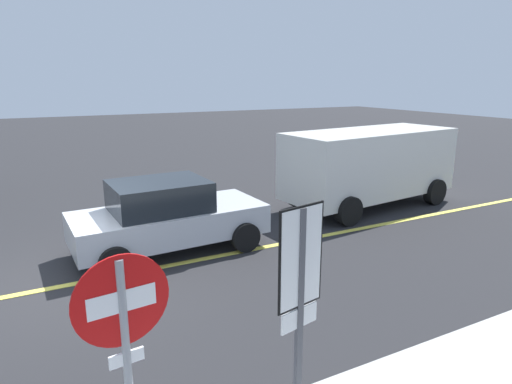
# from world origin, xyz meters

# --- Properties ---
(ground_plane) EXTENTS (80.00, 80.00, 0.00)m
(ground_plane) POSITION_xyz_m (0.00, 0.00, 0.00)
(ground_plane) COLOR #262628
(lane_marking_centre) EXTENTS (28.00, 0.16, 0.01)m
(lane_marking_centre) POSITION_xyz_m (3.00, 0.00, 0.01)
(lane_marking_centre) COLOR #E0D14C
(stop_sign) EXTENTS (0.76, 0.10, 2.34)m
(stop_sign) POSITION_xyz_m (-0.03, -4.82, 1.60)
(stop_sign) COLOR gray
(stop_sign) RESTS_ON ground_plane
(speed_limit_sign) EXTENTS (0.53, 0.12, 2.52)m
(speed_limit_sign) POSITION_xyz_m (1.56, -4.87, 1.76)
(speed_limit_sign) COLOR #4C4C51
(speed_limit_sign) RESTS_ON ground_plane
(white_van) EXTENTS (5.39, 2.72, 2.20)m
(white_van) POSITION_xyz_m (8.11, 1.55, 1.27)
(white_van) COLOR silver
(white_van) RESTS_ON ground_plane
(car_silver_far_lane) EXTENTS (4.10, 2.10, 1.56)m
(car_silver_far_lane) POSITION_xyz_m (1.90, 0.79, 0.79)
(car_silver_far_lane) COLOR #B7BABF
(car_silver_far_lane) RESTS_ON ground_plane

